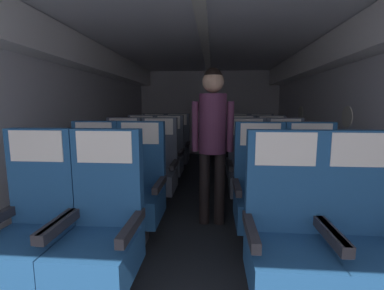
# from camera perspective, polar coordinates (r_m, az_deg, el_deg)

# --- Properties ---
(ground) EXTENTS (3.81, 7.51, 0.02)m
(ground) POSITION_cam_1_polar(r_m,az_deg,el_deg) (3.66, 2.30, -11.89)
(ground) COLOR #23282D
(fuselage_shell) EXTENTS (3.69, 7.16, 2.19)m
(fuselage_shell) POSITION_cam_1_polar(r_m,az_deg,el_deg) (3.74, 2.64, 13.18)
(fuselage_shell) COLOR silver
(fuselage_shell) RESTS_ON ground
(seat_a_left_window) EXTENTS (0.47, 0.51, 1.11)m
(seat_a_left_window) POSITION_cam_1_polar(r_m,az_deg,el_deg) (2.04, -30.73, -15.48)
(seat_a_left_window) COLOR #38383D
(seat_a_left_window) RESTS_ON ground
(seat_a_left_aisle) EXTENTS (0.47, 0.51, 1.11)m
(seat_a_left_aisle) POSITION_cam_1_polar(r_m,az_deg,el_deg) (1.82, -18.66, -17.55)
(seat_a_left_aisle) COLOR #38383D
(seat_a_left_aisle) RESTS_ON ground
(seat_a_right_aisle) EXTENTS (0.47, 0.51, 1.11)m
(seat_a_right_aisle) POSITION_cam_1_polar(r_m,az_deg,el_deg) (1.91, 32.65, -17.24)
(seat_a_right_aisle) COLOR #38383D
(seat_a_right_aisle) RESTS_ON ground
(seat_a_right_window) EXTENTS (0.47, 0.51, 1.11)m
(seat_a_right_window) POSITION_cam_1_polar(r_m,az_deg,el_deg) (1.75, 19.26, -18.68)
(seat_a_right_window) COLOR #38383D
(seat_a_right_window) RESTS_ON ground
(seat_b_left_window) EXTENTS (0.47, 0.51, 1.11)m
(seat_b_left_window) POSITION_cam_1_polar(r_m,az_deg,el_deg) (2.73, -20.46, -8.87)
(seat_b_left_window) COLOR #38383D
(seat_b_left_window) RESTS_ON ground
(seat_b_left_aisle) EXTENTS (0.47, 0.51, 1.11)m
(seat_b_left_aisle) POSITION_cam_1_polar(r_m,az_deg,el_deg) (2.56, -11.27, -9.58)
(seat_b_left_aisle) COLOR #38383D
(seat_b_left_aisle) RESTS_ON ground
(seat_b_right_aisle) EXTENTS (0.47, 0.51, 1.11)m
(seat_b_right_aisle) POSITION_cam_1_polar(r_m,az_deg,el_deg) (2.62, 24.06, -9.74)
(seat_b_right_aisle) COLOR #38383D
(seat_b_right_aisle) RESTS_ON ground
(seat_b_right_window) EXTENTS (0.47, 0.51, 1.11)m
(seat_b_right_window) POSITION_cam_1_polar(r_m,az_deg,el_deg) (2.49, 14.26, -10.20)
(seat_b_right_window) COLOR #38383D
(seat_b_right_window) RESTS_ON ground
(seat_c_left_window) EXTENTS (0.47, 0.51, 1.11)m
(seat_c_left_window) POSITION_cam_1_polar(r_m,az_deg,el_deg) (3.46, -14.62, -4.98)
(seat_c_left_window) COLOR #38383D
(seat_c_left_window) RESTS_ON ground
(seat_c_left_aisle) EXTENTS (0.47, 0.51, 1.11)m
(seat_c_left_aisle) POSITION_cam_1_polar(r_m,az_deg,el_deg) (3.34, -7.23, -5.27)
(seat_c_left_aisle) COLOR #38383D
(seat_c_left_aisle) RESTS_ON ground
(seat_c_right_aisle) EXTENTS (0.47, 0.51, 1.11)m
(seat_c_right_aisle) POSITION_cam_1_polar(r_m,az_deg,el_deg) (3.40, 19.24, -5.43)
(seat_c_right_aisle) COLOR #38383D
(seat_c_right_aisle) RESTS_ON ground
(seat_c_right_window) EXTENTS (0.47, 0.51, 1.11)m
(seat_c_right_window) POSITION_cam_1_polar(r_m,az_deg,el_deg) (3.30, 11.70, -5.56)
(seat_c_right_window) COLOR #38383D
(seat_c_right_window) RESTS_ON ground
(seat_d_left_window) EXTENTS (0.47, 0.51, 1.11)m
(seat_d_left_window) POSITION_cam_1_polar(r_m,az_deg,el_deg) (4.25, -10.83, -2.42)
(seat_d_left_window) COLOR #38383D
(seat_d_left_window) RESTS_ON ground
(seat_d_left_aisle) EXTENTS (0.47, 0.51, 1.11)m
(seat_d_left_aisle) POSITION_cam_1_polar(r_m,az_deg,el_deg) (4.16, -5.08, -2.54)
(seat_d_left_aisle) COLOR #38383D
(seat_d_left_aisle) RESTS_ON ground
(seat_d_right_aisle) EXTENTS (0.47, 0.51, 1.11)m
(seat_d_right_aisle) POSITION_cam_1_polar(r_m,az_deg,el_deg) (4.20, 16.49, -2.75)
(seat_d_right_aisle) COLOR #38383D
(seat_d_right_aisle) RESTS_ON ground
(seat_d_right_window) EXTENTS (0.47, 0.51, 1.11)m
(seat_d_right_window) POSITION_cam_1_polar(r_m,az_deg,el_deg) (4.14, 10.40, -2.69)
(seat_d_right_window) COLOR #38383D
(seat_d_right_window) RESTS_ON ground
(seat_e_left_window) EXTENTS (0.47, 0.51, 1.11)m
(seat_e_left_window) POSITION_cam_1_polar(r_m,az_deg,el_deg) (5.07, -8.18, -0.62)
(seat_e_left_window) COLOR #38383D
(seat_e_left_window) RESTS_ON ground
(seat_e_left_aisle) EXTENTS (0.47, 0.51, 1.11)m
(seat_e_left_aisle) POSITION_cam_1_polar(r_m,az_deg,el_deg) (4.98, -3.27, -0.71)
(seat_e_left_aisle) COLOR #38383D
(seat_e_left_aisle) RESTS_ON ground
(seat_e_right_aisle) EXTENTS (0.47, 0.51, 1.11)m
(seat_e_right_aisle) POSITION_cam_1_polar(r_m,az_deg,el_deg) (5.01, 14.47, -0.91)
(seat_e_right_aisle) COLOR #38383D
(seat_e_right_aisle) RESTS_ON ground
(seat_e_right_window) EXTENTS (0.47, 0.51, 1.11)m
(seat_e_right_window) POSITION_cam_1_polar(r_m,az_deg,el_deg) (4.97, 9.40, -0.83)
(seat_e_right_window) COLOR #38383D
(seat_e_right_window) RESTS_ON ground
(flight_attendant) EXTENTS (0.43, 0.28, 1.63)m
(flight_attendant) POSITION_cam_1_polar(r_m,az_deg,el_deg) (2.77, 4.39, 3.22)
(flight_attendant) COLOR black
(flight_attendant) RESTS_ON ground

